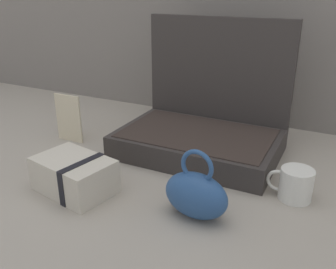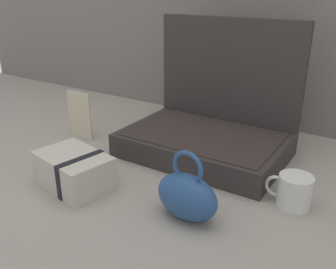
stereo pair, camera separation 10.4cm
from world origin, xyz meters
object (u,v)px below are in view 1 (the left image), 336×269
Objects in this scene: cream_toiletry_bag at (75,175)px; coffee_mug at (295,184)px; open_suitcase at (203,125)px; info_card_left at (69,118)px; teal_pouch_handbag at (196,194)px.

coffee_mug is at bearing 22.64° from cream_toiletry_bag.
cream_toiletry_bag is 1.93× the size of coffee_mug.
open_suitcase is 4.27× the size of coffee_mug.
open_suitcase is 0.48m from info_card_left.
open_suitcase is at bearing 109.13° from teal_pouch_handbag.
cream_toiletry_bag reaches higher than coffee_mug.
open_suitcase is 0.46m from cream_toiletry_bag.
teal_pouch_handbag is (0.13, -0.38, -0.03)m from open_suitcase.
teal_pouch_handbag is at bearing -136.72° from coffee_mug.
open_suitcase is 2.99× the size of info_card_left.
cream_toiletry_bag is at bearing -47.61° from info_card_left.
open_suitcase is 2.88× the size of teal_pouch_handbag.
open_suitcase reaches higher than coffee_mug.
info_card_left is (-0.59, 0.23, 0.02)m from teal_pouch_handbag.
coffee_mug is at bearing 43.28° from teal_pouch_handbag.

